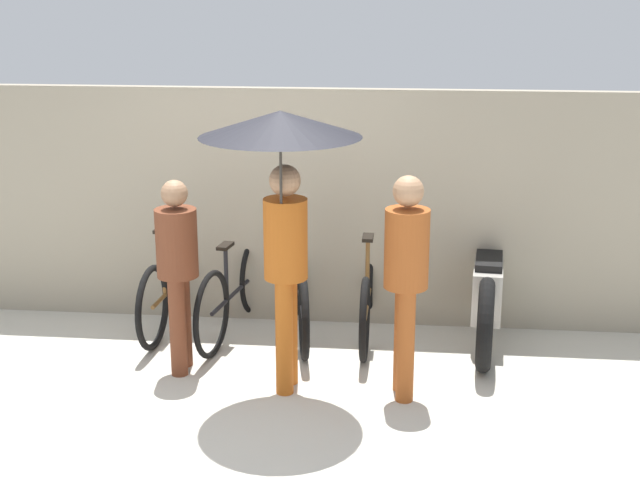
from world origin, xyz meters
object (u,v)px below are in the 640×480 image
(parked_bicycle_3, at_px, (368,295))
(pedestrian_trailing, at_px, (406,270))
(pedestrian_leading, at_px, (178,263))
(parked_bicycle_0, at_px, (171,287))
(parked_bicycle_2, at_px, (301,295))
(motorcycle, at_px, (487,294))
(pedestrian_center, at_px, (282,168))
(parked_bicycle_1, at_px, (235,291))

(parked_bicycle_3, distance_m, pedestrian_trailing, 1.35)
(parked_bicycle_3, height_order, pedestrian_leading, pedestrian_leading)
(pedestrian_leading, bearing_deg, parked_bicycle_0, -72.61)
(parked_bicycle_2, relative_size, motorcycle, 0.83)
(parked_bicycle_0, relative_size, parked_bicycle_3, 0.94)
(pedestrian_center, relative_size, pedestrian_trailing, 1.27)
(parked_bicycle_3, relative_size, motorcycle, 0.88)
(parked_bicycle_3, bearing_deg, pedestrian_center, 155.64)
(parked_bicycle_3, relative_size, pedestrian_trailing, 1.07)
(parked_bicycle_2, bearing_deg, motorcycle, -98.32)
(parked_bicycle_3, bearing_deg, pedestrian_leading, 122.13)
(parked_bicycle_1, relative_size, parked_bicycle_3, 1.00)
(parked_bicycle_1, relative_size, pedestrian_leading, 1.16)
(parked_bicycle_1, height_order, parked_bicycle_2, parked_bicycle_1)
(pedestrian_trailing, height_order, motorcycle, pedestrian_trailing)
(pedestrian_leading, bearing_deg, parked_bicycle_2, -137.26)
(parked_bicycle_0, relative_size, motorcycle, 0.83)
(parked_bicycle_0, height_order, motorcycle, parked_bicycle_0)
(parked_bicycle_1, height_order, pedestrian_leading, pedestrian_leading)
(parked_bicycle_0, relative_size, parked_bicycle_1, 0.94)
(parked_bicycle_1, xyz_separation_m, parked_bicycle_3, (1.15, 0.06, -0.02))
(parked_bicycle_2, distance_m, parked_bicycle_3, 0.58)
(parked_bicycle_0, bearing_deg, parked_bicycle_2, -89.17)
(pedestrian_trailing, bearing_deg, pedestrian_leading, -16.21)
(parked_bicycle_3, distance_m, motorcycle, 1.01)
(pedestrian_leading, height_order, pedestrian_trailing, pedestrian_trailing)
(parked_bicycle_0, distance_m, motorcycle, 2.74)
(parked_bicycle_0, distance_m, pedestrian_leading, 1.07)
(parked_bicycle_1, distance_m, pedestrian_center, 1.87)
(parked_bicycle_1, relative_size, pedestrian_trailing, 1.07)
(pedestrian_leading, bearing_deg, parked_bicycle_3, -149.78)
(parked_bicycle_2, bearing_deg, parked_bicycle_0, 77.20)
(pedestrian_trailing, bearing_deg, motorcycle, -128.26)
(pedestrian_center, bearing_deg, parked_bicycle_2, -85.47)
(pedestrian_leading, relative_size, motorcycle, 0.76)
(pedestrian_center, bearing_deg, parked_bicycle_1, -59.41)
(pedestrian_leading, xyz_separation_m, pedestrian_trailing, (1.74, -0.27, 0.09))
(parked_bicycle_2, relative_size, parked_bicycle_3, 0.95)
(pedestrian_trailing, distance_m, motorcycle, 1.45)
(pedestrian_center, bearing_deg, parked_bicycle_0, -42.70)
(parked_bicycle_2, height_order, pedestrian_trailing, pedestrian_trailing)
(parked_bicycle_2, distance_m, pedestrian_trailing, 1.55)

